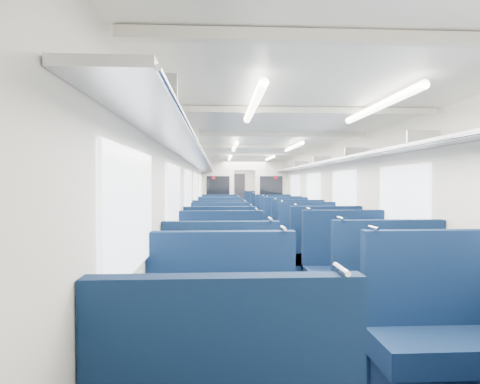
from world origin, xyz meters
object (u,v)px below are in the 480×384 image
at_px(seat_9, 323,257).
at_px(seat_19, 274,222).
at_px(end_door, 237,195).
at_px(seat_23, 263,214).
at_px(seat_13, 296,238).
at_px(seat_22, 219,214).
at_px(seat_10, 220,248).
at_px(seat_4, 221,303).
at_px(seat_21, 266,216).
at_px(seat_26, 219,210).
at_px(seat_8, 220,258).
at_px(seat_3, 443,343).
at_px(seat_11, 309,247).
at_px(seat_7, 347,274).
at_px(seat_6, 221,276).
at_px(seat_24, 219,212).
at_px(seat_2, 222,348).
at_px(seat_25, 260,212).
at_px(seat_5, 381,299).
at_px(seat_16, 220,227).
at_px(seat_20, 219,216).
at_px(seat_18, 220,222).
at_px(bulkhead, 245,193).
at_px(seat_12, 220,239).
at_px(seat_27, 257,210).
at_px(seat_17, 280,226).
at_px(seat_15, 287,231).

distance_m(seat_9, seat_19, 5.76).
bearing_deg(end_door, seat_23, -77.57).
xyz_separation_m(seat_13, seat_22, (-1.66, 6.59, 0.00)).
relative_size(seat_9, seat_10, 1.00).
distance_m(seat_4, seat_19, 8.30).
bearing_deg(seat_21, end_door, 99.88).
relative_size(seat_9, seat_26, 1.00).
bearing_deg(seat_23, seat_8, -100.68).
bearing_deg(seat_3, seat_19, 90.00).
bearing_deg(seat_11, seat_9, -90.00).
relative_size(seat_8, seat_26, 1.00).
bearing_deg(seat_11, seat_7, -90.00).
distance_m(seat_6, seat_24, 11.26).
xyz_separation_m(seat_9, seat_21, (0.00, 7.78, 0.00)).
relative_size(seat_2, seat_8, 1.00).
bearing_deg(seat_25, seat_3, -90.00).
bearing_deg(seat_7, seat_21, 90.00).
xyz_separation_m(seat_2, seat_8, (0.00, 3.45, 0.00)).
xyz_separation_m(seat_11, seat_24, (-1.66, 8.98, 0.00)).
height_order(seat_5, seat_16, same).
xyz_separation_m(seat_20, seat_22, (0.00, 1.06, 0.00)).
distance_m(seat_13, seat_18, 3.91).
xyz_separation_m(bulkhead, seat_7, (0.83, -8.04, -0.85)).
distance_m(seat_12, seat_16, 2.26).
distance_m(seat_3, seat_23, 12.25).
relative_size(end_door, seat_27, 1.60).
relative_size(seat_4, seat_9, 1.00).
distance_m(seat_11, seat_21, 6.75).
height_order(seat_8, seat_20, same).
bearing_deg(seat_5, seat_8, 125.84).
xyz_separation_m(seat_7, seat_13, (0.00, 3.48, 0.00)).
relative_size(seat_5, seat_13, 1.00).
bearing_deg(seat_24, seat_21, -53.27).
xyz_separation_m(seat_5, seat_17, (0.00, 6.90, 0.00)).
distance_m(seat_7, seat_11, 2.25).
xyz_separation_m(seat_8, seat_13, (1.66, 2.28, 0.00)).
relative_size(seat_4, seat_12, 1.00).
xyz_separation_m(seat_3, seat_21, (0.00, 11.25, 0.00)).
bearing_deg(seat_7, seat_22, 99.36).
relative_size(seat_5, seat_15, 1.00).
relative_size(seat_20, seat_23, 1.00).
height_order(seat_21, seat_24, same).
relative_size(seat_9, seat_27, 1.00).
height_order(seat_22, seat_24, same).
relative_size(seat_17, seat_27, 1.00).
bearing_deg(seat_10, seat_25, 79.61).
height_order(bulkhead, seat_24, bulkhead).
height_order(seat_5, seat_23, same).
xyz_separation_m(seat_6, seat_25, (1.66, 11.32, 0.00)).
distance_m(end_door, seat_18, 6.83).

